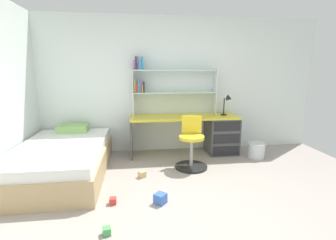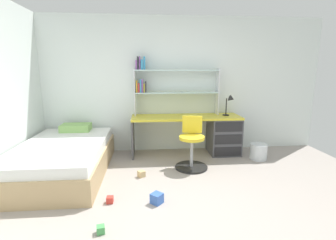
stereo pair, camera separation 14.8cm
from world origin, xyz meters
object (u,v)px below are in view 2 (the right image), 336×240
waste_bin (258,152)px  toy_block_blue_1 (157,198)px  desk (214,132)px  toy_block_red_0 (110,200)px  bookshelf_hutch (166,82)px  bed_platform (64,158)px  desk_lamp (230,102)px  toy_block_natural_2 (141,174)px  swivel_chair (192,148)px  toy_block_green_3 (101,230)px

waste_bin → toy_block_blue_1: size_ratio=2.40×
desk → waste_bin: desk is taller
toy_block_red_0 → toy_block_blue_1: 0.56m
bookshelf_hutch → bed_platform: (-1.63, -0.88, -1.08)m
desk_lamp → bed_platform: size_ratio=0.19×
toy_block_natural_2 → waste_bin: bearing=15.5°
desk_lamp → waste_bin: (0.43, -0.36, -0.84)m
bookshelf_hutch → desk_lamp: bearing=-9.5°
desk → toy_block_blue_1: desk is taller
toy_block_blue_1 → toy_block_natural_2: size_ratio=1.36×
bed_platform → toy_block_natural_2: 1.21m
waste_bin → toy_block_natural_2: 2.12m
desk → toy_block_natural_2: (-1.33, -0.95, -0.36)m
desk_lamp → toy_block_blue_1: desk_lamp is taller
desk_lamp → waste_bin: bearing=-39.6°
swivel_chair → bed_platform: size_ratio=0.40×
bookshelf_hutch → bed_platform: 2.15m
waste_bin → toy_block_red_0: size_ratio=3.81×
desk_lamp → bed_platform: desk_lamp is taller
desk_lamp → bed_platform: bearing=-166.1°
bookshelf_hutch → toy_block_red_0: 2.37m
bookshelf_hutch → toy_block_red_0: (-0.82, -1.82, -1.29)m
swivel_chair → toy_block_green_3: (-1.17, -1.55, -0.29)m
bookshelf_hutch → bed_platform: bearing=-151.5°
toy_block_green_3 → swivel_chair: bearing=53.1°
desk_lamp → toy_block_green_3: (-1.98, -2.18, -0.94)m
desk → toy_block_blue_1: (-1.14, -1.70, -0.34)m
swivel_chair → waste_bin: bearing=12.2°
waste_bin → toy_block_natural_2: bearing=-164.5°
swivel_chair → toy_block_natural_2: 0.90m
desk → toy_block_blue_1: bearing=-123.7°
desk_lamp → bed_platform: 2.96m
waste_bin → toy_block_natural_2: (-2.04, -0.57, -0.09)m
waste_bin → toy_block_blue_1: 2.27m
desk_lamp → toy_block_green_3: 3.09m
toy_block_green_3 → desk_lamp: bearing=47.7°
bookshelf_hutch → toy_block_blue_1: (-0.26, -1.87, -1.26)m
swivel_chair → toy_block_natural_2: size_ratio=9.09×
toy_block_red_0 → toy_block_blue_1: size_ratio=0.63×
bed_platform → toy_block_natural_2: bearing=-11.3°
desk → toy_block_blue_1: size_ratio=16.19×
desk → bed_platform: 2.61m
bookshelf_hutch → toy_block_green_3: size_ratio=20.68×
toy_block_red_0 → toy_block_natural_2: size_ratio=0.85×
bed_platform → toy_block_red_0: bearing=-48.9°
bed_platform → toy_block_red_0: bed_platform is taller
toy_block_natural_2 → bookshelf_hutch: bearing=67.6°
bed_platform → toy_block_red_0: size_ratio=26.44×
bookshelf_hutch → toy_block_green_3: bookshelf_hutch is taller
desk → waste_bin: size_ratio=6.74×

